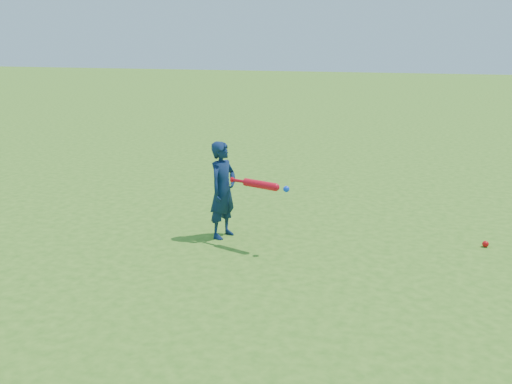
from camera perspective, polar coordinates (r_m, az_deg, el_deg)
ground at (r=7.22m, az=-4.86°, el=-4.33°), size 80.00×80.00×0.00m
child at (r=6.99m, az=-3.33°, el=0.20°), size 0.39×0.50×1.20m
ground_ball_red at (r=7.30m, az=21.97°, el=-4.84°), size 0.08×0.08×0.08m
bat_swing at (r=6.54m, az=0.68°, el=0.71°), size 0.79×0.30×0.09m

